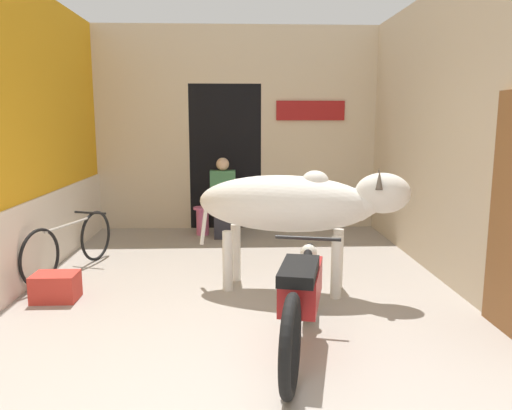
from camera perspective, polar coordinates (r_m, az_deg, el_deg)
name	(u,v)px	position (r m, az deg, el deg)	size (l,w,h in m)	color
wall_left_shopfront	(18,139)	(6.08, -25.54, 6.84)	(0.25, 5.48, 3.33)	orange
wall_back_with_doorway	(232,140)	(8.63, -2.74, 7.38)	(4.63, 0.93, 3.33)	beige
wall_right_with_door	(451,135)	(6.06, 21.44, 7.44)	(0.22, 5.48, 3.33)	beige
cow	(296,204)	(5.27, 4.55, 0.09)	(2.27, 1.08, 1.35)	silver
motorcycle_near	(301,294)	(4.00, 5.19, -10.14)	(0.68, 2.03, 0.80)	black
bicycle	(71,245)	(6.40, -20.43, -4.28)	(0.63, 1.67, 0.66)	black
shopkeeper_seated	(223,196)	(7.74, -3.80, 1.04)	(0.39, 0.33, 1.24)	#282833
plastic_stool	(203,220)	(8.01, -6.13, -1.71)	(0.28, 0.28, 0.45)	#DB6093
crate	(56,287)	(5.53, -21.93, -8.68)	(0.44, 0.32, 0.28)	red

